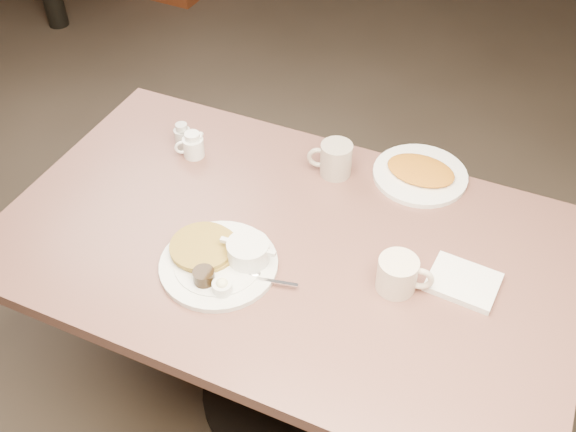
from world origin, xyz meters
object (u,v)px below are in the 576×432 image
at_px(creamer_left, 193,145).
at_px(creamer_right, 183,136).
at_px(main_plate, 222,258).
at_px(coffee_mug_near, 399,274).
at_px(coffee_mug_far, 335,159).
at_px(hash_plate, 420,173).
at_px(diner_table, 285,282).

bearing_deg(creamer_left, creamer_right, 151.90).
bearing_deg(main_plate, coffee_mug_near, 14.52).
distance_m(coffee_mug_far, hash_plate, 0.25).
height_order(creamer_left, creamer_right, same).
height_order(coffee_mug_near, creamer_left, coffee_mug_near).
bearing_deg(creamer_left, coffee_mug_near, -18.92).
height_order(main_plate, hash_plate, main_plate).
relative_size(coffee_mug_near, creamer_right, 1.80).
distance_m(diner_table, creamer_right, 0.55).
relative_size(main_plate, creamer_right, 4.63).
bearing_deg(coffee_mug_near, coffee_mug_far, 131.05).
relative_size(main_plate, coffee_mug_far, 2.66).
distance_m(diner_table, hash_plate, 0.50).
relative_size(creamer_left, creamer_right, 1.08).
bearing_deg(coffee_mug_near, creamer_left, 161.08).
xyz_separation_m(coffee_mug_near, creamer_left, (-0.71, 0.24, -0.01)).
bearing_deg(creamer_left, coffee_mug_far, 13.16).
bearing_deg(coffee_mug_near, creamer_right, 160.42).
relative_size(diner_table, main_plate, 4.05).
xyz_separation_m(diner_table, hash_plate, (0.25, 0.39, 0.18)).
height_order(coffee_mug_far, hash_plate, coffee_mug_far).
height_order(coffee_mug_far, creamer_left, coffee_mug_far).
relative_size(diner_table, creamer_right, 18.75).
relative_size(creamer_right, hash_plate, 0.28).
distance_m(main_plate, hash_plate, 0.64).
bearing_deg(coffee_mug_near, hash_plate, 98.39).
distance_m(creamer_right, hash_plate, 0.71).
xyz_separation_m(diner_table, creamer_left, (-0.39, 0.21, 0.21)).
xyz_separation_m(creamer_right, hash_plate, (0.70, 0.15, -0.02)).
distance_m(diner_table, coffee_mug_near, 0.38).
bearing_deg(coffee_mug_far, main_plate, -105.76).
xyz_separation_m(main_plate, hash_plate, (0.36, 0.53, -0.01)).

